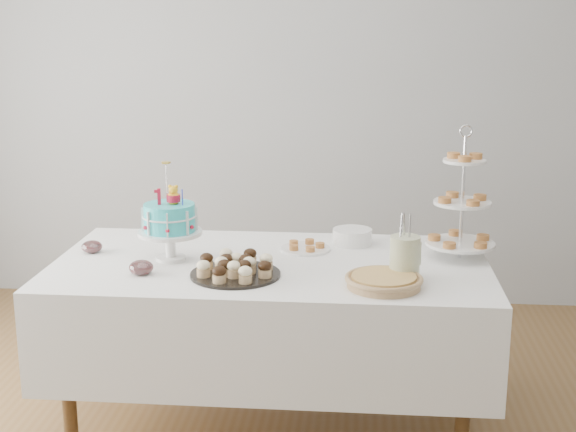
# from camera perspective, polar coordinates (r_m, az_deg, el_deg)

# --- Properties ---
(walls) EXTENTS (5.04, 4.04, 2.70)m
(walls) POSITION_cam_1_polar(r_m,az_deg,el_deg) (3.13, -1.90, 5.30)
(walls) COLOR #979A9C
(walls) RESTS_ON floor
(table) EXTENTS (1.92, 1.02, 0.77)m
(table) POSITION_cam_1_polar(r_m,az_deg,el_deg) (3.63, -1.22, -6.71)
(table) COLOR silver
(table) RESTS_ON floor
(birthday_cake) EXTENTS (0.29, 0.29, 0.44)m
(birthday_cake) POSITION_cam_1_polar(r_m,az_deg,el_deg) (3.58, -8.38, -1.28)
(birthday_cake) COLOR white
(birthday_cake) RESTS_ON table
(cupcake_tray) EXTENTS (0.38, 0.38, 0.09)m
(cupcake_tray) POSITION_cam_1_polar(r_m,az_deg,el_deg) (3.36, -3.77, -3.58)
(cupcake_tray) COLOR black
(cupcake_tray) RESTS_ON table
(pie) EXTENTS (0.31, 0.31, 0.05)m
(pie) POSITION_cam_1_polar(r_m,az_deg,el_deg) (3.24, 6.83, -4.57)
(pie) COLOR #A97E5B
(pie) RESTS_ON table
(tiered_stand) EXTENTS (0.31, 0.31, 0.60)m
(tiered_stand) POSITION_cam_1_polar(r_m,az_deg,el_deg) (3.63, 12.29, 0.88)
(tiered_stand) COLOR silver
(tiered_stand) RESTS_ON table
(plate_stack) EXTENTS (0.19, 0.19, 0.07)m
(plate_stack) POSITION_cam_1_polar(r_m,az_deg,el_deg) (3.83, 4.59, -1.47)
(plate_stack) COLOR white
(plate_stack) RESTS_ON table
(pastry_plate) EXTENTS (0.23, 0.23, 0.03)m
(pastry_plate) POSITION_cam_1_polar(r_m,az_deg,el_deg) (3.73, 1.25, -2.21)
(pastry_plate) COLOR white
(pastry_plate) RESTS_ON table
(jam_bowl_a) EXTENTS (0.10, 0.10, 0.06)m
(jam_bowl_a) POSITION_cam_1_polar(r_m,az_deg,el_deg) (3.43, -10.40, -3.63)
(jam_bowl_a) COLOR silver
(jam_bowl_a) RESTS_ON table
(jam_bowl_b) EXTENTS (0.10, 0.10, 0.06)m
(jam_bowl_b) POSITION_cam_1_polar(r_m,az_deg,el_deg) (3.79, -13.77, -2.15)
(jam_bowl_b) COLOR silver
(jam_bowl_b) RESTS_ON table
(utensil_pitcher) EXTENTS (0.13, 0.12, 0.28)m
(utensil_pitcher) POSITION_cam_1_polar(r_m,az_deg,el_deg) (3.32, 8.31, -2.84)
(utensil_pitcher) COLOR beige
(utensil_pitcher) RESTS_ON table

